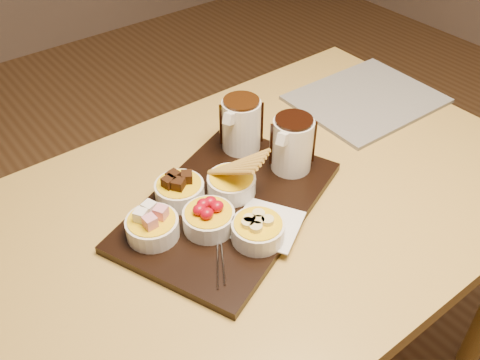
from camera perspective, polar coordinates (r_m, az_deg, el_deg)
dining_table at (r=1.20m, az=3.22°, el=-4.90°), size 1.20×0.80×0.75m
serving_board at (r=1.09m, az=-1.25°, el=-2.68°), size 0.54×0.45×0.02m
napkin at (r=1.03m, az=2.96°, el=-4.78°), size 0.16×0.16×0.00m
bowl_marshmallows at (r=1.01m, az=-9.31°, el=-5.04°), size 0.10×0.10×0.04m
bowl_cake at (r=1.08m, az=-6.45°, el=-1.22°), size 0.10×0.10×0.04m
bowl_strawberries at (r=1.02m, az=-3.34°, el=-4.27°), size 0.10×0.10×0.04m
bowl_biscotti at (r=1.09m, az=-0.91°, el=-0.50°), size 0.10×0.10×0.04m
bowl_bananas at (r=0.99m, az=1.92°, el=-5.48°), size 0.10×0.10×0.04m
pitcher_dark_chocolate at (r=1.14m, az=5.60°, el=3.75°), size 0.11×0.11×0.12m
pitcher_milk_chocolate at (r=1.19m, az=0.14°, el=5.86°), size 0.11×0.11×0.12m
fondue_skewers at (r=1.01m, az=-2.42°, el=-5.73°), size 0.23×0.18×0.01m
newspaper at (r=1.46m, az=13.31°, el=8.38°), size 0.37×0.30×0.01m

